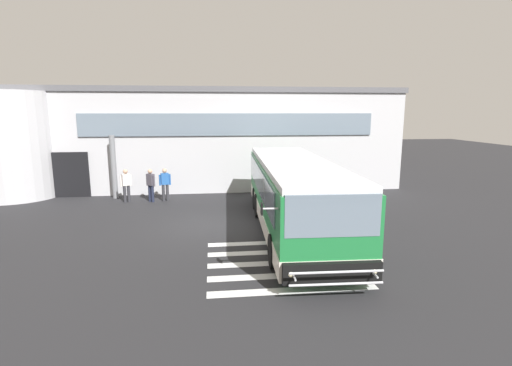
% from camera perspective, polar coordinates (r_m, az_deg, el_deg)
% --- Properties ---
extents(ground_plane, '(80.00, 90.00, 0.02)m').
position_cam_1_polar(ground_plane, '(15.44, -6.42, -6.28)').
color(ground_plane, '#232326').
rests_on(ground_plane, ground).
extents(bay_paint_stripes, '(4.40, 3.96, 0.01)m').
position_cam_1_polar(bay_paint_stripes, '(11.65, 3.78, -11.92)').
color(bay_paint_stripes, silver).
rests_on(bay_paint_stripes, ground).
extents(terminal_building, '(23.67, 13.80, 5.82)m').
position_cam_1_polar(terminal_building, '(26.46, -8.15, 7.17)').
color(terminal_building, '#B7B7BC').
rests_on(terminal_building, ground).
extents(entry_support_column, '(0.28, 0.28, 3.30)m').
position_cam_1_polar(entry_support_column, '(21.01, -20.67, 2.26)').
color(entry_support_column, slate).
rests_on(entry_support_column, ground).
extents(bus_main_foreground, '(3.39, 11.06, 2.70)m').
position_cam_1_polar(bus_main_foreground, '(14.32, 5.78, -2.04)').
color(bus_main_foreground, '#1E7238').
rests_on(bus_main_foreground, ground).
extents(passenger_near_column, '(0.52, 0.49, 1.68)m').
position_cam_1_polar(passenger_near_column, '(19.99, -19.04, -0.03)').
color(passenger_near_column, '#2D2D33').
rests_on(passenger_near_column, ground).
extents(passenger_by_doorway, '(0.48, 0.41, 1.68)m').
position_cam_1_polar(passenger_by_doorway, '(19.67, -15.60, -0.10)').
color(passenger_by_doorway, '#1E2338').
rests_on(passenger_by_doorway, ground).
extents(passenger_at_curb_edge, '(0.57, 0.32, 1.68)m').
position_cam_1_polar(passenger_at_curb_edge, '(19.70, -13.56, 0.01)').
color(passenger_at_curb_edge, '#2D2D33').
rests_on(passenger_at_curb_edge, ground).
extents(safety_bollard_yellow, '(0.18, 0.18, 0.90)m').
position_cam_1_polar(safety_bollard_yellow, '(19.12, 3.93, -1.50)').
color(safety_bollard_yellow, yellow).
rests_on(safety_bollard_yellow, ground).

